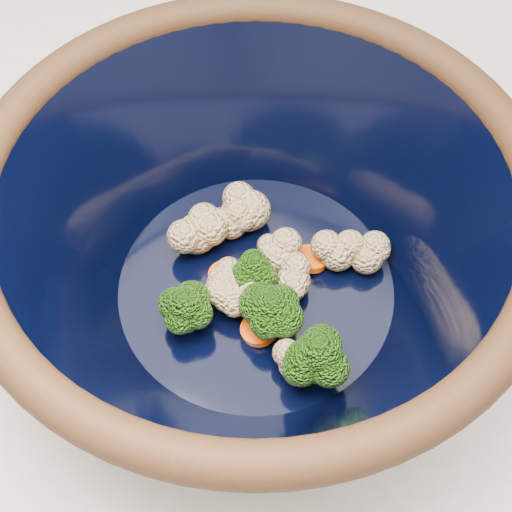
% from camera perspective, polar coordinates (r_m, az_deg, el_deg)
% --- Properties ---
extents(counter, '(1.20, 1.20, 0.90)m').
position_cam_1_polar(counter, '(1.02, 2.46, -14.84)').
color(counter, silver).
rests_on(counter, ground).
extents(mixing_bowl, '(0.45, 0.45, 0.17)m').
position_cam_1_polar(mixing_bowl, '(0.51, 0.00, 1.04)').
color(mixing_bowl, black).
rests_on(mixing_bowl, counter).
extents(vegetable_pile, '(0.18, 0.15, 0.06)m').
position_cam_1_polar(vegetable_pile, '(0.53, 0.89, -2.59)').
color(vegetable_pile, '#608442').
rests_on(vegetable_pile, mixing_bowl).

